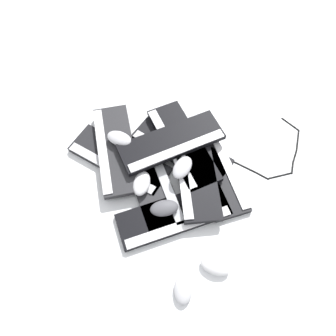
# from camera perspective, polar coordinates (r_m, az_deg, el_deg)

# --- Properties ---
(ground_plane) EXTENTS (3.20, 3.20, 0.00)m
(ground_plane) POSITION_cam_1_polar(r_m,az_deg,el_deg) (1.35, -2.81, -3.44)
(ground_plane) COLOR white
(keyboard_0) EXTENTS (0.23, 0.46, 0.03)m
(keyboard_0) POSITION_cam_1_polar(r_m,az_deg,el_deg) (1.39, 8.15, -0.17)
(keyboard_0) COLOR black
(keyboard_0) RESTS_ON ground
(keyboard_1) EXTENTS (0.43, 0.40, 0.03)m
(keyboard_1) POSITION_cam_1_polar(r_m,az_deg,el_deg) (1.43, 2.31, 3.29)
(keyboard_1) COLOR black
(keyboard_1) RESTS_ON ground
(keyboard_2) EXTENTS (0.44, 0.38, 0.03)m
(keyboard_2) POSITION_cam_1_polar(r_m,az_deg,el_deg) (1.42, -8.54, 1.43)
(keyboard_2) COLOR black
(keyboard_2) RESTS_ON ground
(keyboard_3) EXTENTS (0.25, 0.46, 0.03)m
(keyboard_3) POSITION_cam_1_polar(r_m,az_deg,el_deg) (1.35, -2.92, -2.72)
(keyboard_3) COLOR #232326
(keyboard_3) RESTS_ON ground
(keyboard_4) EXTENTS (0.46, 0.25, 0.03)m
(keyboard_4) POSITION_cam_1_polar(r_m,az_deg,el_deg) (1.29, 1.03, -8.33)
(keyboard_4) COLOR black
(keyboard_4) RESTS_ON ground
(keyboard_5) EXTENTS (0.15, 0.44, 0.03)m
(keyboard_5) POSITION_cam_1_polar(r_m,az_deg,el_deg) (1.34, 4.80, -0.53)
(keyboard_5) COLOR black
(keyboard_5) RESTS_ON keyboard_0
(keyboard_6) EXTENTS (0.19, 0.45, 0.03)m
(keyboard_6) POSITION_cam_1_polar(r_m,az_deg,el_deg) (1.41, -9.16, 3.29)
(keyboard_6) COLOR #232326
(keyboard_6) RESTS_ON keyboard_2
(keyboard_7) EXTENTS (0.28, 0.46, 0.03)m
(keyboard_7) POSITION_cam_1_polar(r_m,az_deg,el_deg) (1.40, 2.52, 4.09)
(keyboard_7) COLOR black
(keyboard_7) RESTS_ON keyboard_1
(keyboard_8) EXTENTS (0.46, 0.28, 0.03)m
(keyboard_8) POSITION_cam_1_polar(r_m,az_deg,el_deg) (1.37, 0.63, 4.50)
(keyboard_8) COLOR black
(keyboard_8) RESTS_ON keyboard_7
(mouse_0) EXTENTS (0.09, 0.12, 0.04)m
(mouse_0) POSITION_cam_1_polar(r_m,az_deg,el_deg) (1.22, 2.74, -20.13)
(mouse_0) COLOR #B7B7BC
(mouse_0) RESTS_ON ground
(mouse_1) EXTENTS (0.13, 0.11, 0.04)m
(mouse_1) POSITION_cam_1_polar(r_m,az_deg,el_deg) (1.39, -8.45, 5.10)
(mouse_1) COLOR #B7B7BC
(mouse_1) RESTS_ON keyboard_6
(mouse_2) EXTENTS (0.13, 0.11, 0.04)m
(mouse_2) POSITION_cam_1_polar(r_m,az_deg,el_deg) (1.25, 8.22, -16.51)
(mouse_2) COLOR silver
(mouse_2) RESTS_ON ground
(mouse_3) EXTENTS (0.10, 0.12, 0.04)m
(mouse_3) POSITION_cam_1_polar(r_m,az_deg,el_deg) (1.31, -4.61, -2.68)
(mouse_3) COLOR silver
(mouse_3) RESTS_ON keyboard_3
(mouse_4) EXTENTS (0.11, 0.07, 0.04)m
(mouse_4) POSITION_cam_1_polar(r_m,az_deg,el_deg) (1.27, -0.65, -6.99)
(mouse_4) COLOR #4C4C51
(mouse_4) RESTS_ON keyboard_4
(mouse_5) EXTENTS (0.12, 0.13, 0.04)m
(mouse_5) POSITION_cam_1_polar(r_m,az_deg,el_deg) (1.31, 2.52, 0.10)
(mouse_5) COLOR #B7B7BC
(mouse_5) RESTS_ON keyboard_5
(cable_0) EXTENTS (0.38, 0.31, 0.01)m
(cable_0) POSITION_cam_1_polar(r_m,az_deg,el_deg) (1.49, 16.92, 2.39)
(cable_0) COLOR black
(cable_0) RESTS_ON ground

